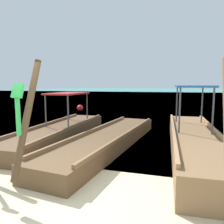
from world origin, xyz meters
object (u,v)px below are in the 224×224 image
(longtail_boat_green_ribbon, at_px, (108,140))
(longtail_boat_orange_ribbon, at_px, (194,141))
(mooring_buoy_near, at_px, (80,108))
(longtail_boat_red_ribbon, at_px, (59,131))

(longtail_boat_green_ribbon, xyz_separation_m, longtail_boat_orange_ribbon, (2.70, 0.10, 0.14))
(longtail_boat_green_ribbon, bearing_deg, mooring_buoy_near, 120.13)
(longtail_boat_red_ribbon, xyz_separation_m, longtail_boat_orange_ribbon, (4.85, -0.42, 0.07))
(longtail_boat_red_ribbon, distance_m, longtail_boat_orange_ribbon, 4.87)
(longtail_boat_red_ribbon, bearing_deg, longtail_boat_orange_ribbon, -4.94)
(mooring_buoy_near, bearing_deg, longtail_boat_green_ribbon, -59.87)
(longtail_boat_red_ribbon, relative_size, longtail_boat_green_ribbon, 0.91)
(longtail_boat_orange_ribbon, height_order, mooring_buoy_near, longtail_boat_orange_ribbon)
(longtail_boat_red_ribbon, xyz_separation_m, mooring_buoy_near, (-2.94, 8.26, -0.05))
(longtail_boat_green_ribbon, height_order, longtail_boat_orange_ribbon, longtail_boat_green_ribbon)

